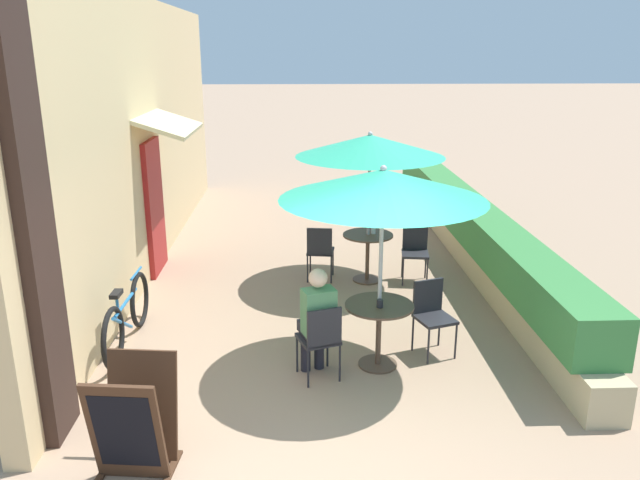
{
  "coord_description": "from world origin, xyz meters",
  "views": [
    {
      "loc": [
        -0.16,
        -4.56,
        3.44
      ],
      "look_at": [
        0.15,
        3.35,
        1.0
      ],
      "focal_mm": 35.0,
      "sensor_mm": 36.0,
      "label": 1
    }
  ],
  "objects_px": {
    "patio_table_near": "(379,322)",
    "cafe_chair_mid_right": "(415,248)",
    "patio_umbrella_near": "(383,185)",
    "menu_board": "(135,419)",
    "bicycle_leaning": "(127,316)",
    "seated_patron_near_left": "(317,318)",
    "patio_table_mid": "(368,247)",
    "cafe_chair_mid_left": "(320,249)",
    "cafe_chair_near_right": "(432,311)",
    "cafe_chair_near_left": "(321,336)",
    "coffee_cup_mid": "(373,231)",
    "patio_umbrella_mid": "(370,146)",
    "coffee_cup_near": "(380,303)"
  },
  "relations": [
    {
      "from": "cafe_chair_near_left",
      "to": "seated_patron_near_left",
      "type": "distance_m",
      "value": 0.2
    },
    {
      "from": "bicycle_leaning",
      "to": "cafe_chair_mid_left",
      "type": "bearing_deg",
      "value": 42.65
    },
    {
      "from": "coffee_cup_near",
      "to": "coffee_cup_mid",
      "type": "xyz_separation_m",
      "value": [
        0.27,
        2.82,
        0.0
      ]
    },
    {
      "from": "patio_umbrella_mid",
      "to": "cafe_chair_mid_left",
      "type": "height_order",
      "value": "patio_umbrella_mid"
    },
    {
      "from": "cafe_chair_near_left",
      "to": "bicycle_leaning",
      "type": "distance_m",
      "value": 2.47
    },
    {
      "from": "seated_patron_near_left",
      "to": "cafe_chair_mid_right",
      "type": "height_order",
      "value": "seated_patron_near_left"
    },
    {
      "from": "cafe_chair_near_left",
      "to": "bicycle_leaning",
      "type": "height_order",
      "value": "cafe_chair_near_left"
    },
    {
      "from": "patio_umbrella_near",
      "to": "seated_patron_near_left",
      "type": "distance_m",
      "value": 1.57
    },
    {
      "from": "coffee_cup_mid",
      "to": "cafe_chair_near_right",
      "type": "bearing_deg",
      "value": -80.78
    },
    {
      "from": "patio_umbrella_near",
      "to": "cafe_chair_mid_left",
      "type": "relative_size",
      "value": 2.63
    },
    {
      "from": "patio_umbrella_mid",
      "to": "cafe_chair_near_right",
      "type": "bearing_deg",
      "value": -78.69
    },
    {
      "from": "bicycle_leaning",
      "to": "patio_umbrella_mid",
      "type": "bearing_deg",
      "value": 35.08
    },
    {
      "from": "patio_table_near",
      "to": "patio_umbrella_near",
      "type": "bearing_deg",
      "value": -63.43
    },
    {
      "from": "patio_umbrella_near",
      "to": "cafe_chair_near_left",
      "type": "relative_size",
      "value": 2.63
    },
    {
      "from": "patio_table_mid",
      "to": "coffee_cup_mid",
      "type": "height_order",
      "value": "coffee_cup_mid"
    },
    {
      "from": "patio_table_near",
      "to": "cafe_chair_near_left",
      "type": "bearing_deg",
      "value": -155.31
    },
    {
      "from": "patio_umbrella_near",
      "to": "bicycle_leaning",
      "type": "xyz_separation_m",
      "value": [
        -2.94,
        0.63,
        -1.71
      ]
    },
    {
      "from": "coffee_cup_mid",
      "to": "patio_table_mid",
      "type": "bearing_deg",
      "value": -154.67
    },
    {
      "from": "coffee_cup_near",
      "to": "coffee_cup_mid",
      "type": "relative_size",
      "value": 1.0
    },
    {
      "from": "cafe_chair_near_right",
      "to": "cafe_chair_mid_left",
      "type": "bearing_deg",
      "value": -82.15
    },
    {
      "from": "patio_table_mid",
      "to": "cafe_chair_mid_left",
      "type": "height_order",
      "value": "cafe_chair_mid_left"
    },
    {
      "from": "coffee_cup_near",
      "to": "patio_umbrella_mid",
      "type": "relative_size",
      "value": 0.04
    },
    {
      "from": "patio_table_mid",
      "to": "cafe_chair_mid_right",
      "type": "distance_m",
      "value": 0.73
    },
    {
      "from": "patio_table_near",
      "to": "cafe_chair_near_right",
      "type": "height_order",
      "value": "cafe_chair_near_right"
    },
    {
      "from": "coffee_cup_mid",
      "to": "bicycle_leaning",
      "type": "distance_m",
      "value": 3.86
    },
    {
      "from": "cafe_chair_mid_right",
      "to": "bicycle_leaning",
      "type": "relative_size",
      "value": 0.48
    },
    {
      "from": "patio_umbrella_near",
      "to": "cafe_chair_mid_right",
      "type": "bearing_deg",
      "value": 71.33
    },
    {
      "from": "cafe_chair_near_left",
      "to": "seated_patron_near_left",
      "type": "bearing_deg",
      "value": 90.0
    },
    {
      "from": "patio_table_near",
      "to": "cafe_chair_mid_right",
      "type": "relative_size",
      "value": 0.88
    },
    {
      "from": "cafe_chair_near_left",
      "to": "cafe_chair_mid_right",
      "type": "height_order",
      "value": "same"
    },
    {
      "from": "patio_umbrella_near",
      "to": "menu_board",
      "type": "distance_m",
      "value": 3.28
    },
    {
      "from": "patio_umbrella_near",
      "to": "cafe_chair_near_left",
      "type": "bearing_deg",
      "value": -155.31
    },
    {
      "from": "patio_table_mid",
      "to": "seated_patron_near_left",
      "type": "bearing_deg",
      "value": -106.81
    },
    {
      "from": "patio_table_near",
      "to": "cafe_chair_mid_left",
      "type": "relative_size",
      "value": 0.88
    },
    {
      "from": "patio_umbrella_near",
      "to": "cafe_chair_near_right",
      "type": "distance_m",
      "value": 1.73
    },
    {
      "from": "cafe_chair_near_left",
      "to": "coffee_cup_near",
      "type": "xyz_separation_m",
      "value": [
        0.65,
        0.23,
        0.27
      ]
    },
    {
      "from": "bicycle_leaning",
      "to": "patio_umbrella_near",
      "type": "bearing_deg",
      "value": -10.55
    },
    {
      "from": "bicycle_leaning",
      "to": "menu_board",
      "type": "bearing_deg",
      "value": -72.64
    },
    {
      "from": "seated_patron_near_left",
      "to": "patio_table_mid",
      "type": "relative_size",
      "value": 1.64
    },
    {
      "from": "coffee_cup_mid",
      "to": "patio_table_near",
      "type": "bearing_deg",
      "value": -95.51
    },
    {
      "from": "cafe_chair_mid_right",
      "to": "patio_umbrella_near",
      "type": "bearing_deg",
      "value": 79.01
    },
    {
      "from": "seated_patron_near_left",
      "to": "menu_board",
      "type": "xyz_separation_m",
      "value": [
        -1.57,
        -1.54,
        -0.21
      ]
    },
    {
      "from": "coffee_cup_near",
      "to": "menu_board",
      "type": "distance_m",
      "value": 2.82
    },
    {
      "from": "cafe_chair_near_right",
      "to": "bicycle_leaning",
      "type": "xyz_separation_m",
      "value": [
        -3.6,
        0.32,
        -0.15
      ]
    },
    {
      "from": "bicycle_leaning",
      "to": "patio_table_near",
      "type": "bearing_deg",
      "value": -10.55
    },
    {
      "from": "patio_table_near",
      "to": "cafe_chair_mid_right",
      "type": "height_order",
      "value": "cafe_chair_mid_right"
    },
    {
      "from": "patio_umbrella_near",
      "to": "cafe_chair_mid_left",
      "type": "bearing_deg",
      "value": 101.34
    },
    {
      "from": "menu_board",
      "to": "patio_umbrella_near",
      "type": "bearing_deg",
      "value": 43.6
    },
    {
      "from": "patio_umbrella_near",
      "to": "patio_table_mid",
      "type": "xyz_separation_m",
      "value": [
        0.18,
        2.7,
        -1.55
      ]
    },
    {
      "from": "patio_table_mid",
      "to": "menu_board",
      "type": "xyz_separation_m",
      "value": [
        -2.45,
        -4.43,
        -0.05
      ]
    }
  ]
}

